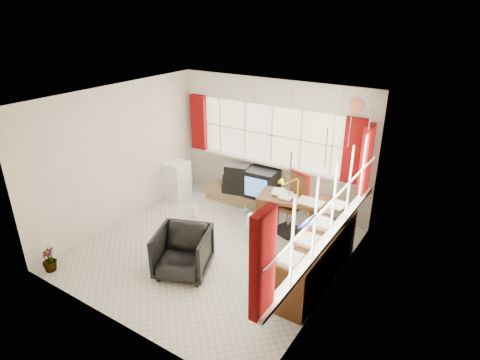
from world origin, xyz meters
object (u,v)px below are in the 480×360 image
object	(u,v)px
credenza	(316,255)
mini_fridge	(176,180)
radiator	(263,236)
crt_tv	(262,183)
office_chair	(183,252)
tv_bench	(240,196)
desk_lamp	(298,186)
desk	(293,213)
task_chair	(294,201)

from	to	relation	value
credenza	mini_fridge	distance (m)	3.67
radiator	crt_tv	xyz separation A→B (m)	(-0.77, 1.32, 0.28)
office_chair	mini_fridge	distance (m)	2.66
tv_bench	mini_fridge	bearing A→B (deg)	-157.31
credenza	tv_bench	xyz separation A→B (m)	(-2.28, 1.52, -0.27)
credenza	desk_lamp	bearing A→B (deg)	130.74
desk	credenza	world-z (taller)	credenza
desk_lamp	crt_tv	size ratio (longest dim) A/B	0.71
office_chair	task_chair	bearing A→B (deg)	46.79
credenza	crt_tv	distance (m)	2.38
desk	credenza	size ratio (longest dim) A/B	0.65
mini_fridge	desk	bearing A→B (deg)	-0.06
crt_tv	desk_lamp	bearing A→B (deg)	-34.20
radiator	tv_bench	size ratio (longest dim) A/B	0.44
desk_lamp	mini_fridge	xyz separation A→B (m)	(-2.81, 0.17, -0.62)
desk	crt_tv	world-z (taller)	crt_tv
task_chair	radiator	size ratio (longest dim) A/B	1.77
office_chair	credenza	distance (m)	1.95
radiator	office_chair	bearing A→B (deg)	-120.03
task_chair	office_chair	world-z (taller)	task_chair
credenza	desk	bearing A→B (deg)	130.45
desk	mini_fridge	bearing A→B (deg)	179.94
desk	task_chair	distance (m)	0.22
task_chair	credenza	xyz separation A→B (m)	(0.89, -1.09, -0.18)
desk_lamp	tv_bench	distance (m)	1.92
desk	crt_tv	size ratio (longest dim) A/B	2.04
desk	tv_bench	distance (m)	1.55
mini_fridge	tv_bench	bearing A→B (deg)	22.69
task_chair	crt_tv	distance (m)	1.02
desk	crt_tv	bearing A→B (deg)	148.98
radiator	task_chair	bearing A→B (deg)	81.08
credenza	tv_bench	size ratio (longest dim) A/B	1.43
desk	desk_lamp	size ratio (longest dim) A/B	2.88
task_chair	mini_fridge	bearing A→B (deg)	-177.91
office_chair	radiator	size ratio (longest dim) A/B	1.28
desk	desk_lamp	xyz separation A→B (m)	(0.13, -0.16, 0.62)
crt_tv	mini_fridge	bearing A→B (deg)	-161.89
mini_fridge	office_chair	bearing A→B (deg)	-46.80
radiator	mini_fridge	size ratio (longest dim) A/B	0.79
credenza	mini_fridge	world-z (taller)	credenza
desk	tv_bench	size ratio (longest dim) A/B	0.92
mini_fridge	task_chair	bearing A→B (deg)	2.09
tv_bench	crt_tv	xyz separation A→B (m)	(0.48, 0.04, 0.40)
task_chair	mini_fridge	world-z (taller)	task_chair
desk_lamp	office_chair	distance (m)	2.13
task_chair	crt_tv	world-z (taller)	task_chair
tv_bench	desk_lamp	bearing A→B (deg)	-23.80
credenza	radiator	bearing A→B (deg)	166.79
credenza	crt_tv	bearing A→B (deg)	138.93
radiator	desk_lamp	bearing A→B (deg)	62.20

